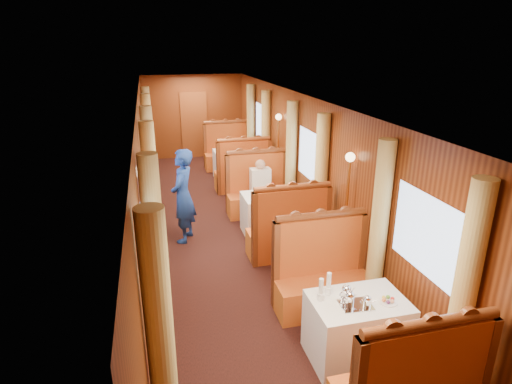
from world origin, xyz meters
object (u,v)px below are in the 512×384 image
object	(u,v)px
fruit_plate	(388,301)
rose_vase_far	(233,144)
banquette_mid_aft	(258,194)
teapot_back	(346,294)
table_far	(235,164)
steward	(183,196)
banquette_far_fwd	(243,174)
passenger	(261,182)
banquette_near_aft	(322,279)
rose_vase_mid	(272,187)
table_near	(356,329)
banquette_mid_fwd	(288,234)
banquette_far_aft	(228,153)
teapot_right	(367,303)
table_mid	(271,214)
teapot_left	(350,301)
tea_tray	(356,305)

from	to	relation	value
fruit_plate	rose_vase_far	world-z (taller)	rose_vase_far
banquette_mid_aft	teapot_back	distance (m)	4.49
table_far	steward	bearing A→B (deg)	-115.09
banquette_far_fwd	passenger	world-z (taller)	banquette_far_fwd
passenger	table_far	bearing A→B (deg)	90.00
banquette_near_aft	rose_vase_mid	bearing A→B (deg)	90.06
teapot_back	steward	size ratio (longest dim) A/B	0.10
table_near	banquette_far_fwd	world-z (taller)	banquette_far_fwd
banquette_mid_fwd	banquette_far_aft	bearing A→B (deg)	90.00
rose_vase_far	teapot_right	bearing A→B (deg)	-89.65
banquette_near_aft	table_mid	bearing A→B (deg)	90.00
teapot_back	banquette_mid_aft	bearing A→B (deg)	73.42
table_far	rose_vase_mid	distance (m)	3.58
teapot_left	rose_vase_far	distance (m)	7.07
rose_vase_far	rose_vase_mid	bearing A→B (deg)	-89.63
table_near	teapot_right	world-z (taller)	teapot_right
tea_tray	teapot_left	xyz separation A→B (m)	(-0.07, 0.01, 0.06)
rose_vase_mid	teapot_back	bearing A→B (deg)	-92.29
table_mid	passenger	distance (m)	0.87
banquette_mid_aft	table_far	size ratio (longest dim) A/B	1.28
banquette_near_aft	tea_tray	bearing A→B (deg)	-94.36
banquette_far_aft	steward	size ratio (longest dim) A/B	0.79
teapot_right	fruit_plate	size ratio (longest dim) A/B	0.65
banquette_far_fwd	passenger	distance (m)	1.73
table_near	teapot_right	size ratio (longest dim) A/B	7.82
passenger	banquette_far_aft	bearing A→B (deg)	90.00
rose_vase_far	passenger	xyz separation A→B (m)	(0.03, -2.70, -0.19)
table_near	rose_vase_far	world-z (taller)	rose_vase_far
teapot_left	fruit_plate	xyz separation A→B (m)	(0.44, -0.04, -0.05)
table_mid	teapot_back	distance (m)	3.49
tea_tray	passenger	distance (m)	4.37
rose_vase_far	teapot_back	bearing A→B (deg)	-90.94
passenger	rose_vase_mid	bearing A→B (deg)	-90.19
rose_vase_mid	steward	size ratio (longest dim) A/B	0.21
banquette_near_aft	table_mid	xyz separation A→B (m)	(0.00, 2.49, -0.05)
teapot_right	steward	size ratio (longest dim) A/B	0.08
table_far	tea_tray	xyz separation A→B (m)	(-0.08, -7.08, 0.38)
table_near	teapot_back	xyz separation A→B (m)	(-0.14, 0.04, 0.44)
table_far	banquette_far_aft	world-z (taller)	banquette_far_aft
teapot_right	fruit_plate	world-z (taller)	teapot_right
teapot_left	rose_vase_mid	size ratio (longest dim) A/B	0.47
tea_tray	banquette_far_fwd	bearing A→B (deg)	89.21
banquette_far_fwd	tea_tray	bearing A→B (deg)	-90.79
tea_tray	rose_vase_mid	distance (m)	3.55
rose_vase_far	steward	size ratio (longest dim) A/B	0.21
teapot_back	table_near	bearing A→B (deg)	-31.60
banquette_near_aft	banquette_mid_fwd	size ratio (longest dim) A/B	1.00
fruit_plate	banquette_far_aft	bearing A→B (deg)	92.01
banquette_near_aft	tea_tray	size ratio (longest dim) A/B	3.94
rose_vase_far	banquette_far_fwd	bearing A→B (deg)	-88.55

